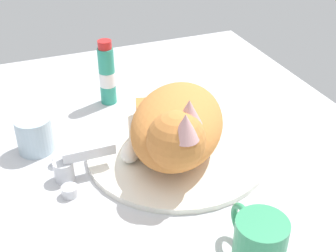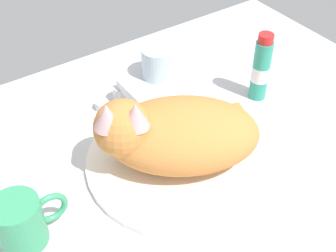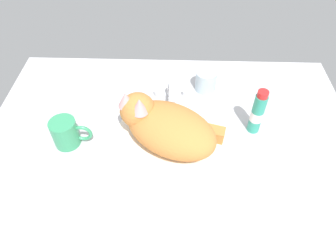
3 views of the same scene
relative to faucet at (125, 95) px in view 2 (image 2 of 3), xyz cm
name	(u,v)px [view 2 (image 2 of 3)]	position (x,y,z in cm)	size (l,w,h in cm)	color
ground_plane	(182,167)	(0.00, -20.03, -4.06)	(110.00, 82.50, 3.00)	silver
sink_basin	(182,160)	(0.00, -20.03, -2.02)	(34.45, 34.45, 1.09)	white
faucet	(125,95)	(0.00, 0.00, 0.00)	(12.20, 11.21, 5.71)	silver
cat	(172,133)	(-1.66, -19.10, 4.67)	(31.68, 28.05, 15.09)	#D17F3D
coffee_mug	(21,221)	(-29.21, -19.80, 1.62)	(11.39, 7.34, 8.37)	#389966
rinse_cup	(157,63)	(11.00, 4.90, 0.94)	(6.84, 6.84, 7.01)	silver
toothpaste_bottle	(261,69)	(24.41, -13.21, 4.41)	(3.65, 3.65, 14.91)	teal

